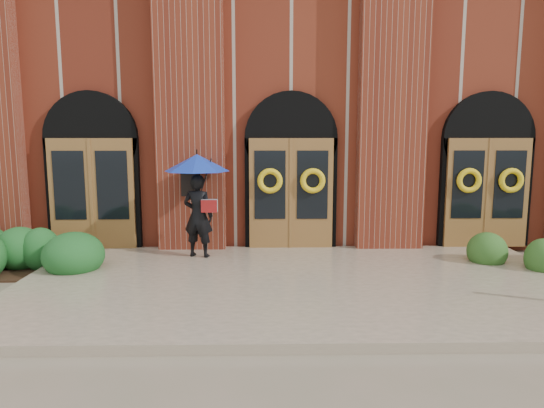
{
  "coord_description": "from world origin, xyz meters",
  "views": [
    {
      "loc": [
        -0.64,
        -8.21,
        2.75
      ],
      "look_at": [
        -0.46,
        1.0,
        1.41
      ],
      "focal_mm": 32.0,
      "sensor_mm": 36.0,
      "label": 1
    }
  ],
  "objects": [
    {
      "name": "ground",
      "position": [
        0.0,
        0.0,
        0.0
      ],
      "size": [
        90.0,
        90.0,
        0.0
      ],
      "primitive_type": "plane",
      "color": "gray",
      "rests_on": "ground"
    },
    {
      "name": "landing",
      "position": [
        0.0,
        0.15,
        0.07
      ],
      "size": [
        10.0,
        5.3,
        0.15
      ],
      "primitive_type": "cube",
      "color": "tan",
      "rests_on": "ground"
    },
    {
      "name": "church_building",
      "position": [
        0.0,
        8.78,
        3.5
      ],
      "size": [
        16.2,
        12.53,
        7.0
      ],
      "color": "maroon",
      "rests_on": "ground"
    },
    {
      "name": "man_with_umbrella",
      "position": [
        -2.01,
        1.9,
        1.67
      ],
      "size": [
        1.67,
        1.67,
        2.18
      ],
      "rotation": [
        0.0,
        0.0,
        2.88
      ],
      "color": "black",
      "rests_on": "landing"
    }
  ]
}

